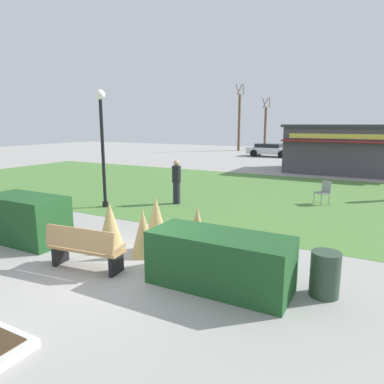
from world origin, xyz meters
name	(u,v)px	position (x,y,z in m)	size (l,w,h in m)	color
ground_plane	(111,274)	(0.00, 0.00, 0.00)	(80.00, 80.00, 0.00)	#999691
lawn_patch	(255,194)	(0.00, 9.36, 0.00)	(36.00, 12.00, 0.01)	#4C7A38
park_bench	(84,248)	(-0.64, -0.06, 0.48)	(1.75, 0.71, 0.95)	tan
hedge_left	(26,219)	(-3.31, 0.56, 0.61)	(2.22, 1.10, 1.21)	#1E4C23
hedge_right	(219,261)	(2.17, 0.58, 0.52)	(2.67, 1.10, 1.03)	#1E4C23
ornamental_grass_behind_left	(143,233)	(-0.02, 1.17, 0.56)	(0.57, 0.57, 1.12)	tan
ornamental_grass_behind_right	(197,233)	(1.21, 1.51, 0.64)	(0.63, 0.63, 1.28)	tan
ornamental_grass_behind_center	(110,223)	(-1.27, 1.46, 0.55)	(0.61, 0.61, 1.10)	tan
ornamental_grass_behind_far	(156,224)	(0.03, 1.65, 0.66)	(0.69, 0.69, 1.32)	tan
lamppost_mid	(102,135)	(-4.18, 4.48, 2.65)	(0.36, 0.36, 4.22)	black
trash_bin	(325,274)	(3.98, 1.14, 0.41)	(0.52, 0.52, 0.82)	#2D4233
food_kiosk	(351,149)	(3.03, 18.90, 1.50)	(7.74, 4.99, 2.99)	#47424C
cafe_chair_west	(324,191)	(2.89, 8.78, 0.53)	(0.62, 0.62, 0.89)	gray
person_strolling	(177,182)	(-2.11, 6.19, 0.86)	(0.34, 0.34, 1.69)	#23232D
parked_car_west_slot	(270,150)	(-4.47, 27.21, 0.64)	(4.20, 2.07, 1.20)	silver
tree_left_bg	(239,121)	(-9.56, 32.41, 3.28)	(0.91, 0.96, 7.30)	brown
tree_right_bg	(265,127)	(-7.37, 35.20, 2.61)	(0.91, 0.96, 5.95)	brown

